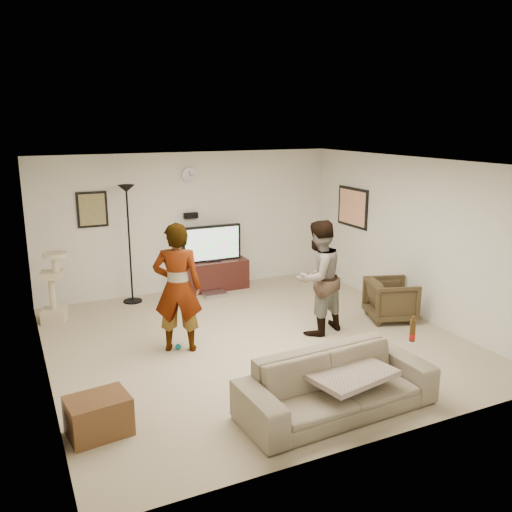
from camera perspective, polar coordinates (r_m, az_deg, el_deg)
name	(u,v)px	position (r m, az deg, el deg)	size (l,w,h in m)	color
floor	(255,341)	(7.76, -0.14, -8.98)	(5.50, 5.50, 0.02)	tan
ceiling	(255,162)	(7.16, -0.16, 9.91)	(5.50, 5.50, 0.02)	silver
wall_back	(190,222)	(9.86, -6.98, 3.58)	(5.50, 0.04, 2.50)	white
wall_front	(382,321)	(5.12, 13.16, -6.68)	(5.50, 0.04, 2.50)	white
wall_left	(39,280)	(6.71, -21.93, -2.36)	(0.04, 5.50, 2.50)	white
wall_right	(412,237)	(8.86, 16.17, 1.92)	(0.04, 5.50, 2.50)	white
wall_clock	(189,175)	(9.72, -7.07, 8.48)	(0.26, 0.26, 0.04)	white
wall_speaker	(191,215)	(9.79, -6.89, 4.27)	(0.25, 0.10, 0.10)	black
picture_back	(92,210)	(9.40, -16.91, 4.72)	(0.42, 0.03, 0.52)	olive
picture_right	(353,207)	(10.03, 10.16, 5.09)	(0.03, 0.78, 0.62)	#F09873
tv_stand	(212,275)	(9.97, -4.64, -2.04)	(1.31, 0.45, 0.54)	black
console_box	(215,294)	(9.65, -4.37, -4.05)	(0.40, 0.30, 0.07)	#ACADB8
tv	(212,243)	(9.82, -4.71, 1.34)	(1.11, 0.08, 0.66)	black
tv_screen	(212,244)	(9.78, -4.62, 1.29)	(1.02, 0.01, 0.58)	#48D23E
floor_lamp	(130,245)	(9.31, -13.21, 1.15)	(0.32, 0.32, 2.01)	black
cat_tree	(52,287)	(8.86, -20.76, -3.11)	(0.35, 0.35, 1.10)	#C4B895
person_left	(178,288)	(7.25, -8.28, -3.33)	(0.64, 0.42, 1.76)	#B6B5B7
person_right	(318,278)	(7.83, 6.57, -2.28)	(0.82, 0.64, 1.68)	#315B7B
sofa	(337,384)	(5.96, 8.56, -13.25)	(2.15, 0.84, 0.63)	#776C58
throw_blanket	(348,372)	(5.98, 9.68, -12.02)	(0.90, 0.70, 0.06)	tan
beer_bottle	(413,331)	(6.34, 16.21, -7.58)	(0.06, 0.06, 0.25)	#43290D
armchair	(391,300)	(8.70, 14.07, -4.49)	(0.69, 0.71, 0.65)	#382E1B
side_table	(98,416)	(5.78, -16.30, -15.89)	(0.59, 0.44, 0.40)	#54351D
toy_ball	(178,347)	(7.54, -8.22, -9.46)	(0.08, 0.08, 0.08)	#077281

